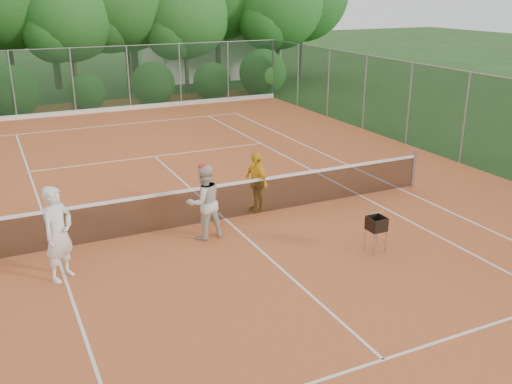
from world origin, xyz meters
TOP-DOWN VIEW (x-y plane):
  - ground at (0.00, 0.00)m, footprint 120.00×120.00m
  - clay_court at (0.00, 0.00)m, footprint 18.00×36.00m
  - club_building at (9.00, 24.00)m, footprint 8.00×5.00m
  - tennis_net at (0.00, 0.00)m, footprint 11.97×0.10m
  - player_white at (-4.13, -1.44)m, footprint 0.84×0.81m
  - player_center_grp at (-0.85, -0.81)m, footprint 0.93×0.77m
  - player_yellow at (0.97, 0.25)m, footprint 0.50×0.98m
  - ball_hopper at (2.26, -3.14)m, footprint 0.36×0.36m
  - stray_ball_a at (-3.98, 9.97)m, footprint 0.07×0.07m
  - stray_ball_b at (-2.48, 11.73)m, footprint 0.07×0.07m
  - stray_ball_c at (3.19, 8.50)m, footprint 0.07×0.07m
  - court_markings at (0.00, 0.00)m, footprint 11.03×23.83m
  - fence_back at (0.00, 15.00)m, footprint 18.07×0.07m

SIDE VIEW (x-z plane):
  - ground at x=0.00m, z-range 0.00..0.00m
  - clay_court at x=0.00m, z-range 0.00..0.02m
  - court_markings at x=0.00m, z-range 0.02..0.03m
  - stray_ball_a at x=-3.98m, z-range 0.02..0.09m
  - stray_ball_b at x=-2.48m, z-range 0.02..0.09m
  - stray_ball_c at x=3.19m, z-range 0.02..0.09m
  - tennis_net at x=0.00m, z-range -0.02..1.08m
  - ball_hopper at x=2.26m, z-range 0.26..1.08m
  - player_yellow at x=0.97m, z-range 0.02..1.61m
  - player_center_grp at x=-0.85m, z-range 0.01..1.81m
  - player_white at x=-4.13m, z-range 0.02..1.96m
  - club_building at x=9.00m, z-range 0.00..3.00m
  - fence_back at x=0.00m, z-range 0.02..3.02m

